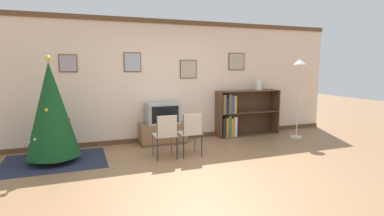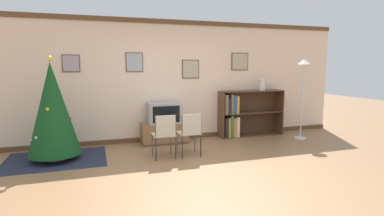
{
  "view_description": "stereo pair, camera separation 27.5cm",
  "coord_description": "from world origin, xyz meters",
  "px_view_note": "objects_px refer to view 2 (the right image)",
  "views": [
    {
      "loc": [
        -1.78,
        -4.17,
        1.68
      ],
      "look_at": [
        0.27,
        1.28,
        0.87
      ],
      "focal_mm": 28.0,
      "sensor_mm": 36.0,
      "label": 1
    },
    {
      "loc": [
        -1.52,
        -4.26,
        1.68
      ],
      "look_at": [
        0.27,
        1.28,
        0.87
      ],
      "focal_mm": 28.0,
      "sensor_mm": 36.0,
      "label": 2
    }
  ],
  "objects_px": {
    "folding_chair_right": "(190,132)",
    "tv_console": "(164,133)",
    "christmas_tree": "(53,109)",
    "bookshelf": "(240,114)",
    "vase": "(262,84)",
    "television": "(164,113)",
    "folding_chair_left": "(165,133)",
    "standing_lamp": "(303,78)"
  },
  "relations": [
    {
      "from": "christmas_tree",
      "to": "folding_chair_left",
      "type": "bearing_deg",
      "value": -16.3
    },
    {
      "from": "folding_chair_right",
      "to": "standing_lamp",
      "type": "bearing_deg",
      "value": 10.44
    },
    {
      "from": "vase",
      "to": "folding_chair_left",
      "type": "bearing_deg",
      "value": -156.39
    },
    {
      "from": "christmas_tree",
      "to": "folding_chair_left",
      "type": "relative_size",
      "value": 2.27
    },
    {
      "from": "bookshelf",
      "to": "tv_console",
      "type": "bearing_deg",
      "value": -177.78
    },
    {
      "from": "christmas_tree",
      "to": "tv_console",
      "type": "distance_m",
      "value": 2.32
    },
    {
      "from": "tv_console",
      "to": "christmas_tree",
      "type": "bearing_deg",
      "value": -165.27
    },
    {
      "from": "bookshelf",
      "to": "vase",
      "type": "distance_m",
      "value": 0.92
    },
    {
      "from": "television",
      "to": "standing_lamp",
      "type": "height_order",
      "value": "standing_lamp"
    },
    {
      "from": "christmas_tree",
      "to": "television",
      "type": "xyz_separation_m",
      "value": [
        2.14,
        0.56,
        -0.25
      ]
    },
    {
      "from": "bookshelf",
      "to": "standing_lamp",
      "type": "relative_size",
      "value": 0.87
    },
    {
      "from": "folding_chair_left",
      "to": "bookshelf",
      "type": "bearing_deg",
      "value": 29.35
    },
    {
      "from": "folding_chair_left",
      "to": "vase",
      "type": "xyz_separation_m",
      "value": [
        2.69,
        1.18,
        0.77
      ]
    },
    {
      "from": "christmas_tree",
      "to": "vase",
      "type": "bearing_deg",
      "value": 7.73
    },
    {
      "from": "tv_console",
      "to": "vase",
      "type": "bearing_deg",
      "value": 1.41
    },
    {
      "from": "tv_console",
      "to": "standing_lamp",
      "type": "distance_m",
      "value": 3.39
    },
    {
      "from": "television",
      "to": "folding_chair_right",
      "type": "xyz_separation_m",
      "value": [
        0.24,
        -1.11,
        -0.2
      ]
    },
    {
      "from": "bookshelf",
      "to": "vase",
      "type": "relative_size",
      "value": 5.62
    },
    {
      "from": "television",
      "to": "vase",
      "type": "xyz_separation_m",
      "value": [
        2.45,
        0.06,
        0.57
      ]
    },
    {
      "from": "folding_chair_left",
      "to": "folding_chair_right",
      "type": "bearing_deg",
      "value": 0.0
    },
    {
      "from": "folding_chair_left",
      "to": "bookshelf",
      "type": "distance_m",
      "value": 2.43
    },
    {
      "from": "television",
      "to": "vase",
      "type": "relative_size",
      "value": 2.47
    },
    {
      "from": "folding_chair_right",
      "to": "vase",
      "type": "height_order",
      "value": "vase"
    },
    {
      "from": "christmas_tree",
      "to": "television",
      "type": "height_order",
      "value": "christmas_tree"
    },
    {
      "from": "christmas_tree",
      "to": "folding_chair_left",
      "type": "xyz_separation_m",
      "value": [
        1.9,
        -0.55,
        -0.46
      ]
    },
    {
      "from": "tv_console",
      "to": "folding_chair_right",
      "type": "xyz_separation_m",
      "value": [
        0.24,
        -1.12,
        0.25
      ]
    },
    {
      "from": "folding_chair_left",
      "to": "vase",
      "type": "bearing_deg",
      "value": 23.61
    },
    {
      "from": "television",
      "to": "standing_lamp",
      "type": "relative_size",
      "value": 0.38
    },
    {
      "from": "tv_console",
      "to": "television",
      "type": "xyz_separation_m",
      "value": [
        0.0,
        -0.0,
        0.45
      ]
    },
    {
      "from": "christmas_tree",
      "to": "bookshelf",
      "type": "xyz_separation_m",
      "value": [
        4.01,
        0.64,
        -0.39
      ]
    },
    {
      "from": "television",
      "to": "standing_lamp",
      "type": "bearing_deg",
      "value": -10.61
    },
    {
      "from": "christmas_tree",
      "to": "bookshelf",
      "type": "relative_size",
      "value": 1.16
    },
    {
      "from": "folding_chair_right",
      "to": "tv_console",
      "type": "bearing_deg",
      "value": 102.29
    },
    {
      "from": "christmas_tree",
      "to": "folding_chair_right",
      "type": "height_order",
      "value": "christmas_tree"
    },
    {
      "from": "christmas_tree",
      "to": "vase",
      "type": "xyz_separation_m",
      "value": [
        4.59,
        0.62,
        0.32
      ]
    },
    {
      "from": "tv_console",
      "to": "television",
      "type": "relative_size",
      "value": 1.41
    },
    {
      "from": "tv_console",
      "to": "television",
      "type": "bearing_deg",
      "value": -90.0
    },
    {
      "from": "television",
      "to": "bookshelf",
      "type": "xyz_separation_m",
      "value": [
        1.87,
        0.08,
        -0.14
      ]
    },
    {
      "from": "folding_chair_right",
      "to": "vase",
      "type": "relative_size",
      "value": 2.87
    },
    {
      "from": "bookshelf",
      "to": "television",
      "type": "bearing_deg",
      "value": -177.7
    },
    {
      "from": "folding_chair_left",
      "to": "vase",
      "type": "distance_m",
      "value": 3.04
    },
    {
      "from": "bookshelf",
      "to": "folding_chair_left",
      "type": "bearing_deg",
      "value": -150.65
    }
  ]
}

